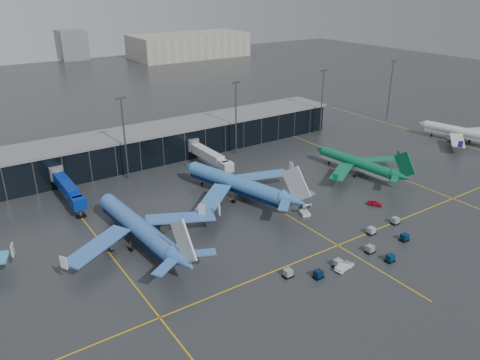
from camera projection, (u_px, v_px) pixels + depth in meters
ground at (264, 231)px, 114.42m from camera, size 600.00×600.00×0.00m
terminal_pier at (156, 143)px, 159.48m from camera, size 142.00×17.00×10.70m
jet_bridges at (67, 187)px, 127.29m from camera, size 94.00×27.50×7.20m
flood_masts at (184, 125)px, 149.63m from camera, size 203.00×0.50×25.50m
distant_hangars at (98, 51)px, 342.30m from camera, size 260.00×71.00×22.00m
taxi_lines at (270, 205)px, 127.65m from camera, size 220.00×120.00×0.02m
airliner_arkefly at (137, 216)px, 106.52m from camera, size 42.75×47.85×13.87m
airliner_klm_near at (235, 174)px, 129.57m from camera, size 50.00×53.86×13.85m
airliner_aer_lingus at (357, 157)px, 146.30m from camera, size 35.39×39.54×11.39m
airliner_ba at (464, 127)px, 174.47m from camera, size 42.11×45.86×12.18m
baggage_carts at (361, 250)px, 104.91m from camera, size 39.20×12.13×1.70m
mobile_airstair at (305, 212)px, 122.26m from camera, size 3.11×3.74×3.45m
service_van_red at (375, 203)px, 127.18m from camera, size 3.47×4.08×1.32m
service_van_white at (344, 266)px, 98.87m from camera, size 5.20×2.51×1.64m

